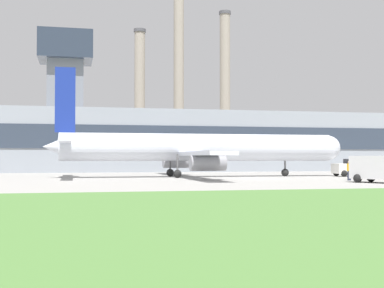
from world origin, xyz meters
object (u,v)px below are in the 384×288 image
object	(u,v)px
airplane	(196,148)
pushback_tug	(352,168)
baggage_truck	(380,170)
ground_crew_person	(349,170)

from	to	relation	value
airplane	pushback_tug	distance (m)	17.16
airplane	baggage_truck	bearing A→B (deg)	-54.62
baggage_truck	ground_crew_person	size ratio (longest dim) A/B	3.30
baggage_truck	pushback_tug	bearing A→B (deg)	68.67
ground_crew_person	airplane	bearing A→B (deg)	136.38
airplane	ground_crew_person	size ratio (longest dim) A/B	18.30
airplane	baggage_truck	size ratio (longest dim) A/B	5.55
pushback_tug	airplane	bearing A→B (deg)	174.03
airplane	baggage_truck	xyz separation A→B (m)	(11.37, -16.01, -1.95)
baggage_truck	ground_crew_person	xyz separation A→B (m)	(0.11, 5.07, -0.18)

